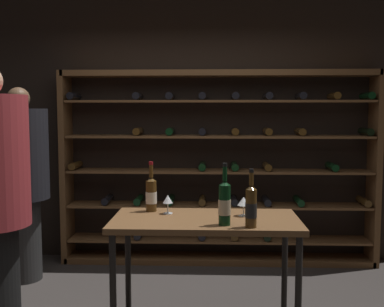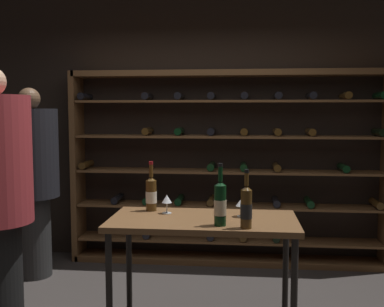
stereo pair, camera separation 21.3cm
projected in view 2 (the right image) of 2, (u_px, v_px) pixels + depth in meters
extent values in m
cube|color=black|center=(199.00, 127.00, 5.12)|extent=(4.93, 0.10, 2.88)
cube|color=brown|center=(78.00, 166.00, 5.08)|extent=(0.06, 0.32, 2.03)
cube|color=brown|center=(228.00, 73.00, 4.82)|extent=(3.25, 0.32, 0.06)
cube|color=brown|center=(227.00, 259.00, 5.00)|extent=(3.25, 0.32, 0.06)
cube|color=brown|center=(227.00, 240.00, 4.98)|extent=(3.17, 0.32, 0.02)
cylinder|color=black|center=(149.00, 232.00, 5.06)|extent=(0.08, 0.30, 0.08)
cylinder|color=black|center=(211.00, 234.00, 5.00)|extent=(0.08, 0.30, 0.08)
cylinder|color=#4C3314|center=(243.00, 235.00, 4.96)|extent=(0.08, 0.30, 0.08)
cylinder|color=black|center=(275.00, 236.00, 4.93)|extent=(0.08, 0.30, 0.08)
cube|color=brown|center=(227.00, 206.00, 4.95)|extent=(3.17, 0.32, 0.02)
cylinder|color=black|center=(118.00, 198.00, 5.07)|extent=(0.08, 0.30, 0.08)
cylinder|color=black|center=(148.00, 199.00, 5.03)|extent=(0.08, 0.30, 0.08)
cylinder|color=black|center=(180.00, 200.00, 5.00)|extent=(0.08, 0.30, 0.08)
cylinder|color=#4C3314|center=(211.00, 200.00, 4.96)|extent=(0.08, 0.30, 0.08)
cylinder|color=black|center=(243.00, 201.00, 4.93)|extent=(0.08, 0.30, 0.08)
cylinder|color=black|center=(276.00, 202.00, 4.89)|extent=(0.08, 0.30, 0.08)
cylinder|color=black|center=(309.00, 202.00, 4.86)|extent=(0.08, 0.30, 0.08)
cylinder|color=#4C3314|center=(376.00, 204.00, 4.79)|extent=(0.08, 0.30, 0.08)
cube|color=brown|center=(227.00, 171.00, 4.92)|extent=(3.17, 0.32, 0.02)
cylinder|color=#4C3314|center=(87.00, 165.00, 5.07)|extent=(0.08, 0.30, 0.08)
cylinder|color=black|center=(211.00, 166.00, 4.93)|extent=(0.08, 0.30, 0.08)
cylinder|color=black|center=(244.00, 166.00, 4.89)|extent=(0.08, 0.30, 0.08)
cylinder|color=#4C3314|center=(276.00, 167.00, 4.86)|extent=(0.08, 0.30, 0.08)
cylinder|color=black|center=(343.00, 168.00, 4.79)|extent=(0.08, 0.30, 0.08)
cube|color=brown|center=(228.00, 137.00, 4.88)|extent=(3.17, 0.32, 0.02)
cylinder|color=#4C3314|center=(148.00, 131.00, 4.96)|extent=(0.08, 0.30, 0.08)
cylinder|color=black|center=(179.00, 131.00, 4.93)|extent=(0.08, 0.30, 0.08)
cylinder|color=black|center=(211.00, 131.00, 4.90)|extent=(0.08, 0.30, 0.08)
cylinder|color=#4C3314|center=(244.00, 131.00, 4.86)|extent=(0.08, 0.30, 0.08)
cylinder|color=#4C3314|center=(277.00, 132.00, 4.83)|extent=(0.08, 0.30, 0.08)
cylinder|color=#4C3314|center=(310.00, 132.00, 4.79)|extent=(0.08, 0.30, 0.08)
cylinder|color=black|center=(379.00, 132.00, 4.72)|extent=(0.08, 0.30, 0.08)
cube|color=brown|center=(228.00, 101.00, 4.85)|extent=(3.17, 0.32, 0.02)
cylinder|color=black|center=(85.00, 97.00, 5.00)|extent=(0.08, 0.30, 0.08)
cylinder|color=black|center=(147.00, 96.00, 4.93)|extent=(0.08, 0.30, 0.08)
cylinder|color=black|center=(179.00, 96.00, 4.90)|extent=(0.08, 0.30, 0.08)
cylinder|color=black|center=(212.00, 96.00, 4.86)|extent=(0.08, 0.30, 0.08)
cylinder|color=black|center=(244.00, 96.00, 4.83)|extent=(0.08, 0.30, 0.08)
cylinder|color=black|center=(278.00, 96.00, 4.79)|extent=(0.08, 0.30, 0.08)
cylinder|color=black|center=(311.00, 96.00, 4.76)|extent=(0.08, 0.30, 0.08)
cylinder|color=#4C3314|center=(345.00, 96.00, 4.72)|extent=(0.08, 0.30, 0.08)
cylinder|color=black|center=(380.00, 96.00, 4.69)|extent=(0.08, 0.30, 0.08)
cube|color=brown|center=(203.00, 221.00, 3.19)|extent=(1.27, 0.64, 0.04)
cylinder|color=black|center=(109.00, 296.00, 3.02)|extent=(0.04, 0.04, 0.85)
cylinder|color=black|center=(294.00, 304.00, 2.90)|extent=(0.04, 0.04, 0.85)
cylinder|color=black|center=(129.00, 268.00, 3.56)|extent=(0.04, 0.04, 0.85)
cylinder|color=black|center=(285.00, 274.00, 3.44)|extent=(0.04, 0.04, 0.85)
cylinder|color=#292929|center=(33.00, 236.00, 4.57)|extent=(0.34, 0.34, 0.79)
cylinder|color=black|center=(31.00, 153.00, 4.49)|extent=(0.52, 0.52, 0.85)
sphere|color=brown|center=(29.00, 99.00, 4.45)|extent=(0.21, 0.21, 0.21)
cylinder|color=#4C3314|center=(151.00, 196.00, 3.42)|extent=(0.08, 0.08, 0.22)
cone|color=#4C3314|center=(151.00, 179.00, 3.40)|extent=(0.08, 0.08, 0.03)
cylinder|color=#4C3314|center=(151.00, 171.00, 3.40)|extent=(0.03, 0.03, 0.10)
cylinder|color=maroon|center=(151.00, 163.00, 3.39)|extent=(0.03, 0.03, 0.02)
cylinder|color=silver|center=(151.00, 197.00, 3.42)|extent=(0.08, 0.08, 0.08)
cylinder|color=#4C3314|center=(246.00, 209.00, 2.90)|extent=(0.07, 0.07, 0.24)
cone|color=#4C3314|center=(246.00, 188.00, 2.89)|extent=(0.07, 0.07, 0.03)
cylinder|color=#4C3314|center=(247.00, 179.00, 2.88)|extent=(0.03, 0.03, 0.08)
cylinder|color=black|center=(247.00, 171.00, 2.88)|extent=(0.03, 0.03, 0.02)
cylinder|color=black|center=(246.00, 211.00, 2.90)|extent=(0.07, 0.07, 0.09)
cylinder|color=black|center=(220.00, 205.00, 2.97)|extent=(0.08, 0.08, 0.26)
cone|color=black|center=(220.00, 183.00, 2.96)|extent=(0.08, 0.08, 0.03)
cylinder|color=black|center=(220.00, 174.00, 2.95)|extent=(0.03, 0.03, 0.10)
cylinder|color=black|center=(220.00, 165.00, 2.95)|extent=(0.03, 0.03, 0.02)
cylinder|color=#C6B28C|center=(220.00, 207.00, 2.97)|extent=(0.08, 0.08, 0.10)
cylinder|color=silver|center=(167.00, 213.00, 3.33)|extent=(0.07, 0.07, 0.00)
cylinder|color=silver|center=(167.00, 208.00, 3.33)|extent=(0.01, 0.01, 0.07)
cone|color=silver|center=(167.00, 199.00, 3.32)|extent=(0.07, 0.07, 0.06)
cylinder|color=#590A14|center=(167.00, 200.00, 3.32)|extent=(0.04, 0.04, 0.02)
cylinder|color=silver|center=(242.00, 216.00, 3.23)|extent=(0.07, 0.07, 0.00)
cylinder|color=silver|center=(242.00, 211.00, 3.23)|extent=(0.01, 0.01, 0.07)
cone|color=silver|center=(242.00, 202.00, 3.22)|extent=(0.09, 0.09, 0.06)
cylinder|color=#590A14|center=(242.00, 203.00, 3.23)|extent=(0.05, 0.05, 0.02)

